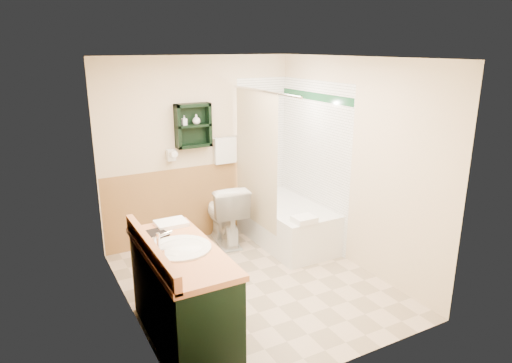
% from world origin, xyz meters
% --- Properties ---
extents(floor, '(3.00, 3.00, 0.00)m').
position_xyz_m(floor, '(0.00, 0.00, 0.00)').
color(floor, '#C4AC8F').
rests_on(floor, ground).
extents(back_wall, '(2.60, 0.04, 2.40)m').
position_xyz_m(back_wall, '(0.00, 1.52, 1.20)').
color(back_wall, '#FBE7C4').
rests_on(back_wall, ground).
extents(left_wall, '(0.04, 3.00, 2.40)m').
position_xyz_m(left_wall, '(-1.32, 0.00, 1.20)').
color(left_wall, '#FBE7C4').
rests_on(left_wall, ground).
extents(right_wall, '(0.04, 3.00, 2.40)m').
position_xyz_m(right_wall, '(1.32, 0.00, 1.20)').
color(right_wall, '#FBE7C4').
rests_on(right_wall, ground).
extents(ceiling, '(2.60, 3.00, 0.04)m').
position_xyz_m(ceiling, '(0.00, 0.00, 2.42)').
color(ceiling, white).
rests_on(ceiling, back_wall).
extents(wainscot_left, '(2.98, 2.98, 1.00)m').
position_xyz_m(wainscot_left, '(-1.29, 0.00, 0.50)').
color(wainscot_left, '#B18848').
rests_on(wainscot_left, left_wall).
extents(wainscot_back, '(2.58, 2.58, 1.00)m').
position_xyz_m(wainscot_back, '(0.00, 1.49, 0.50)').
color(wainscot_back, '#B18848').
rests_on(wainscot_back, back_wall).
extents(mirror_frame, '(1.30, 1.30, 1.00)m').
position_xyz_m(mirror_frame, '(-1.27, -0.55, 1.50)').
color(mirror_frame, brown).
rests_on(mirror_frame, left_wall).
extents(mirror_glass, '(1.20, 1.20, 0.90)m').
position_xyz_m(mirror_glass, '(-1.27, -0.55, 1.50)').
color(mirror_glass, white).
rests_on(mirror_glass, left_wall).
extents(tile_right, '(1.50, 1.50, 2.10)m').
position_xyz_m(tile_right, '(1.28, 0.75, 1.05)').
color(tile_right, white).
rests_on(tile_right, right_wall).
extents(tile_back, '(0.95, 0.95, 2.10)m').
position_xyz_m(tile_back, '(1.03, 1.48, 1.05)').
color(tile_back, white).
rests_on(tile_back, back_wall).
extents(tile_accent, '(1.50, 1.50, 0.10)m').
position_xyz_m(tile_accent, '(1.27, 0.75, 1.90)').
color(tile_accent, '#134424').
rests_on(tile_accent, right_wall).
extents(wall_shelf, '(0.45, 0.15, 0.55)m').
position_xyz_m(wall_shelf, '(-0.10, 1.41, 1.55)').
color(wall_shelf, black).
rests_on(wall_shelf, back_wall).
extents(hair_dryer, '(0.10, 0.24, 0.18)m').
position_xyz_m(hair_dryer, '(-0.40, 1.43, 1.20)').
color(hair_dryer, silver).
rests_on(hair_dryer, back_wall).
extents(towel_bar, '(0.40, 0.06, 0.40)m').
position_xyz_m(towel_bar, '(0.35, 1.45, 1.35)').
color(towel_bar, white).
rests_on(towel_bar, back_wall).
extents(curtain_rod, '(0.03, 1.60, 0.03)m').
position_xyz_m(curtain_rod, '(0.53, 0.75, 2.00)').
color(curtain_rod, silver).
rests_on(curtain_rod, back_wall).
extents(shower_curtain, '(1.05, 1.05, 1.70)m').
position_xyz_m(shower_curtain, '(0.53, 0.92, 1.15)').
color(shower_curtain, '#BDAB8F').
rests_on(shower_curtain, curtain_rod).
extents(vanity, '(0.59, 1.37, 0.87)m').
position_xyz_m(vanity, '(-0.99, -0.55, 0.44)').
color(vanity, black).
rests_on(vanity, ground).
extents(bathtub, '(0.79, 1.50, 0.53)m').
position_xyz_m(bathtub, '(0.93, 0.81, 0.26)').
color(bathtub, white).
rests_on(bathtub, ground).
extents(toilet, '(0.56, 0.87, 0.80)m').
position_xyz_m(toilet, '(0.19, 1.16, 0.40)').
color(toilet, white).
rests_on(toilet, ground).
extents(counter_towel, '(0.29, 0.23, 0.04)m').
position_xyz_m(counter_towel, '(-0.89, -0.01, 0.89)').
color(counter_towel, white).
rests_on(counter_towel, vanity).
extents(vanity_book, '(0.16, 0.04, 0.22)m').
position_xyz_m(vanity_book, '(-1.16, -0.17, 0.98)').
color(vanity_book, black).
rests_on(vanity_book, vanity).
extents(tub_towel, '(0.26, 0.21, 0.07)m').
position_xyz_m(tub_towel, '(0.76, 0.16, 0.56)').
color(tub_towel, white).
rests_on(tub_towel, bathtub).
extents(soap_bottle_a, '(0.07, 0.13, 0.06)m').
position_xyz_m(soap_bottle_a, '(-0.22, 1.40, 1.59)').
color(soap_bottle_a, white).
rests_on(soap_bottle_a, wall_shelf).
extents(soap_bottle_b, '(0.11, 0.14, 0.10)m').
position_xyz_m(soap_bottle_b, '(-0.06, 1.40, 1.61)').
color(soap_bottle_b, white).
rests_on(soap_bottle_b, wall_shelf).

